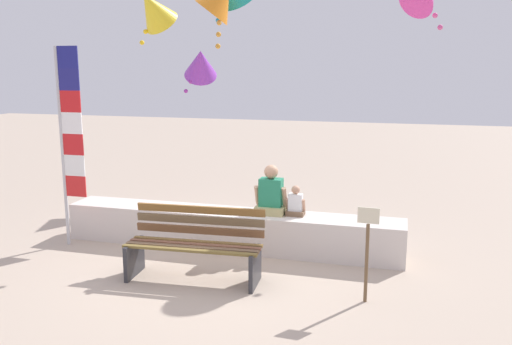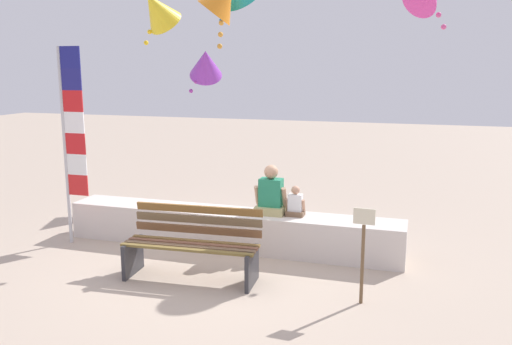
% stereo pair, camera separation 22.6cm
% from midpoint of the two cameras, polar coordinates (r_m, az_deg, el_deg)
% --- Properties ---
extents(ground_plane, '(40.00, 40.00, 0.00)m').
position_cam_midpoint_polar(ground_plane, '(7.30, -5.67, -9.95)').
color(ground_plane, tan).
extents(seawall_ledge, '(5.03, 0.61, 0.55)m').
position_cam_midpoint_polar(seawall_ledge, '(7.94, -3.58, -6.07)').
color(seawall_ledge, beige).
rests_on(seawall_ledge, ground).
extents(park_bench, '(1.74, 0.71, 0.88)m').
position_cam_midpoint_polar(park_bench, '(6.81, -7.50, -7.80)').
color(park_bench, brown).
rests_on(park_bench, ground).
extents(person_adult, '(0.47, 0.34, 0.72)m').
position_cam_midpoint_polar(person_adult, '(7.65, 0.77, -2.39)').
color(person_adult, tan).
rests_on(person_adult, seawall_ledge).
extents(person_child, '(0.28, 0.21, 0.44)m').
position_cam_midpoint_polar(person_child, '(7.60, 3.40, -3.36)').
color(person_child, brown).
rests_on(person_child, seawall_ledge).
extents(flag_banner, '(0.38, 0.05, 2.93)m').
position_cam_midpoint_polar(flag_banner, '(8.23, -20.22, 3.97)').
color(flag_banner, '#B7B7BC').
rests_on(flag_banner, ground).
extents(kite_purple, '(0.94, 1.06, 1.01)m').
position_cam_midpoint_polar(kite_purple, '(10.75, -6.58, 11.53)').
color(kite_purple, purple).
extents(kite_yellow, '(0.85, 0.99, 1.00)m').
position_cam_midpoint_polar(kite_yellow, '(9.46, -11.67, 16.76)').
color(kite_yellow, yellow).
extents(kite_orange, '(0.92, 0.83, 1.15)m').
position_cam_midpoint_polar(kite_orange, '(8.79, -4.62, 17.89)').
color(kite_orange, orange).
extents(sign_post, '(0.24, 0.04, 1.11)m').
position_cam_midpoint_polar(sign_post, '(6.11, 10.78, -7.73)').
color(sign_post, brown).
rests_on(sign_post, ground).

